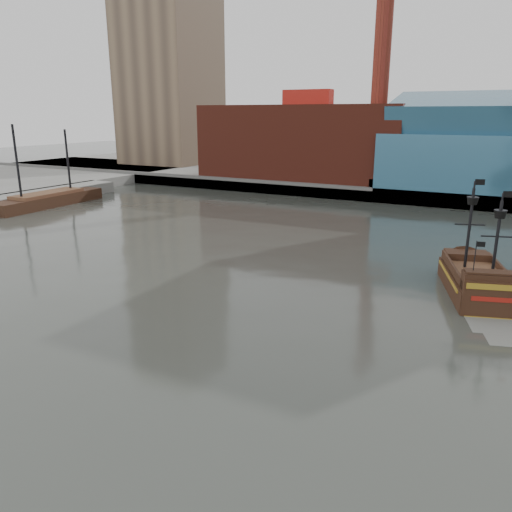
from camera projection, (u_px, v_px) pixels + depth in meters
The scene contains 7 objects.
ground at pixel (200, 343), 34.53m from camera, with size 400.00×400.00×0.00m, color #2B2E28.
promenade_far at pixel (430, 180), 112.38m from camera, with size 220.00×60.00×2.00m, color slate.
seawall at pixel (401, 197), 87.25m from camera, with size 220.00×1.00×2.60m, color #4C4C49.
pier at pixel (18, 200), 85.88m from camera, with size 6.00×40.00×2.00m, color slate.
skyline at pixel (463, 65), 97.25m from camera, with size 149.00×45.00×62.00m.
pirate_ship at pixel (476, 284), 43.62m from camera, with size 8.20×14.81×10.63m.
docked_vessel at pixel (48, 201), 85.62m from camera, with size 5.76×21.38×14.40m.
Camera 1 is at (18.22, -26.03, 15.30)m, focal length 35.00 mm.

